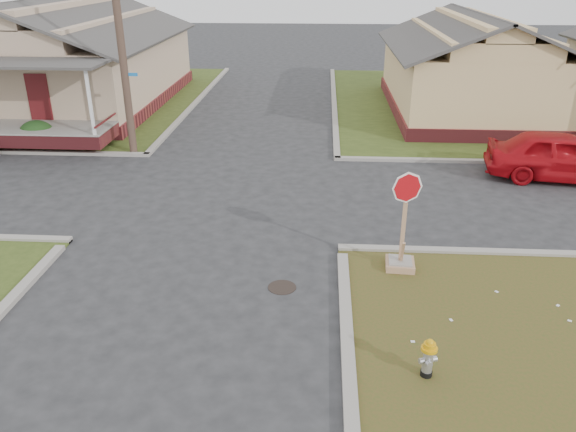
# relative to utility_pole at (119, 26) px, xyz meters

# --- Properties ---
(ground) EXTENTS (120.00, 120.00, 0.00)m
(ground) POSITION_rel_utility_pole_xyz_m (4.20, -8.90, -4.66)
(ground) COLOR #262628
(ground) RESTS_ON ground
(verge_far_left) EXTENTS (19.00, 19.00, 0.05)m
(verge_far_left) POSITION_rel_utility_pole_xyz_m (-8.80, 9.10, -4.64)
(verge_far_left) COLOR #364719
(verge_far_left) RESTS_ON ground
(curbs) EXTENTS (80.00, 40.00, 0.12)m
(curbs) POSITION_rel_utility_pole_xyz_m (4.20, -3.90, -4.66)
(curbs) COLOR gray
(curbs) RESTS_ON ground
(manhole) EXTENTS (0.64, 0.64, 0.01)m
(manhole) POSITION_rel_utility_pole_xyz_m (6.40, -9.40, -4.66)
(manhole) COLOR black
(manhole) RESTS_ON ground
(corner_house) EXTENTS (10.10, 15.50, 5.30)m
(corner_house) POSITION_rel_utility_pole_xyz_m (-5.80, 7.78, -2.38)
(corner_house) COLOR maroon
(corner_house) RESTS_ON ground
(side_house_yellow) EXTENTS (7.60, 11.60, 4.70)m
(side_house_yellow) POSITION_rel_utility_pole_xyz_m (14.20, 7.60, -2.47)
(side_house_yellow) COLOR maroon
(side_house_yellow) RESTS_ON ground
(utility_pole) EXTENTS (1.80, 0.28, 9.00)m
(utility_pole) POSITION_rel_utility_pole_xyz_m (0.00, 0.00, 0.00)
(utility_pole) COLOR #49362A
(utility_pole) RESTS_ON ground
(fire_hydrant) EXTENTS (0.29, 0.29, 0.77)m
(fire_hydrant) POSITION_rel_utility_pole_xyz_m (9.16, -12.25, -4.19)
(fire_hydrant) COLOR black
(fire_hydrant) RESTS_ON ground
(stop_sign) EXTENTS (0.69, 0.67, 2.43)m
(stop_sign) POSITION_rel_utility_pole_xyz_m (9.15, -8.39, -4.09)
(stop_sign) COLOR #A07657
(stop_sign) RESTS_ON ground
(red_sedan) EXTENTS (5.05, 2.64, 1.64)m
(red_sedan) POSITION_rel_utility_pole_xyz_m (15.22, -1.87, -3.84)
(red_sedan) COLOR #B70D15
(red_sedan) RESTS_ON ground
(hedge_right) EXTENTS (1.42, 1.16, 1.08)m
(hedge_right) POSITION_rel_utility_pole_xyz_m (-3.92, 0.40, -4.07)
(hedge_right) COLOR #153714
(hedge_right) RESTS_ON verge_far_left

